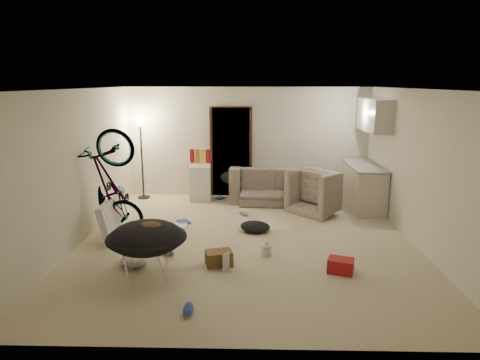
{
  "coord_description": "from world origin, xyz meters",
  "views": [
    {
      "loc": [
        0.06,
        -6.79,
        2.61
      ],
      "look_at": [
        -0.13,
        0.6,
        0.91
      ],
      "focal_mm": 32.0,
      "sensor_mm": 36.0,
      "label": 1
    }
  ],
  "objects_px": {
    "sofa": "(276,188)",
    "armchair": "(323,195)",
    "floor_lamp": "(141,141)",
    "saucer_chair": "(147,245)",
    "mini_fridge": "(200,183)",
    "juicer": "(266,249)",
    "bicycle": "(113,208)",
    "kitchen_counter": "(363,187)",
    "tv_box": "(112,219)",
    "drink_case_a": "(219,258)",
    "drink_case_b": "(341,266)"
  },
  "relations": [
    {
      "from": "kitchen_counter",
      "to": "drink_case_a",
      "type": "distance_m",
      "value": 4.13
    },
    {
      "from": "mini_fridge",
      "to": "armchair",
      "type": "bearing_deg",
      "value": -19.7
    },
    {
      "from": "saucer_chair",
      "to": "drink_case_a",
      "type": "height_order",
      "value": "saucer_chair"
    },
    {
      "from": "bicycle",
      "to": "juicer",
      "type": "distance_m",
      "value": 2.75
    },
    {
      "from": "floor_lamp",
      "to": "mini_fridge",
      "type": "relative_size",
      "value": 2.32
    },
    {
      "from": "sofa",
      "to": "juicer",
      "type": "xyz_separation_m",
      "value": [
        -0.32,
        -3.07,
        -0.2
      ]
    },
    {
      "from": "drink_case_a",
      "to": "juicer",
      "type": "distance_m",
      "value": 0.8
    },
    {
      "from": "kitchen_counter",
      "to": "sofa",
      "type": "distance_m",
      "value": 1.87
    },
    {
      "from": "saucer_chair",
      "to": "juicer",
      "type": "xyz_separation_m",
      "value": [
        1.65,
        0.76,
        -0.36
      ]
    },
    {
      "from": "bicycle",
      "to": "drink_case_b",
      "type": "distance_m",
      "value": 3.89
    },
    {
      "from": "sofa",
      "to": "armchair",
      "type": "bearing_deg",
      "value": 147.98
    },
    {
      "from": "mini_fridge",
      "to": "juicer",
      "type": "bearing_deg",
      "value": -69.86
    },
    {
      "from": "armchair",
      "to": "juicer",
      "type": "height_order",
      "value": "armchair"
    },
    {
      "from": "floor_lamp",
      "to": "sofa",
      "type": "distance_m",
      "value": 3.19
    },
    {
      "from": "tv_box",
      "to": "armchair",
      "type": "bearing_deg",
      "value": 22.29
    },
    {
      "from": "mini_fridge",
      "to": "drink_case_b",
      "type": "distance_m",
      "value": 4.46
    },
    {
      "from": "bicycle",
      "to": "drink_case_a",
      "type": "bearing_deg",
      "value": -114.22
    },
    {
      "from": "sofa",
      "to": "drink_case_b",
      "type": "height_order",
      "value": "sofa"
    },
    {
      "from": "mini_fridge",
      "to": "floor_lamp",
      "type": "bearing_deg",
      "value": 172.33
    },
    {
      "from": "bicycle",
      "to": "saucer_chair",
      "type": "distance_m",
      "value": 1.81
    },
    {
      "from": "kitchen_counter",
      "to": "bicycle",
      "type": "distance_m",
      "value": 5.08
    },
    {
      "from": "saucer_chair",
      "to": "tv_box",
      "type": "distance_m",
      "value": 1.76
    },
    {
      "from": "kitchen_counter",
      "to": "drink_case_b",
      "type": "relative_size",
      "value": 4.35
    },
    {
      "from": "kitchen_counter",
      "to": "saucer_chair",
      "type": "xyz_separation_m",
      "value": [
        -3.77,
        -3.38,
        0.02
      ]
    },
    {
      "from": "juicer",
      "to": "bicycle",
      "type": "bearing_deg",
      "value": 163.37
    },
    {
      "from": "sofa",
      "to": "bicycle",
      "type": "bearing_deg",
      "value": 41.68
    },
    {
      "from": "sofa",
      "to": "armchair",
      "type": "distance_m",
      "value": 1.16
    },
    {
      "from": "kitchen_counter",
      "to": "bicycle",
      "type": "xyz_separation_m",
      "value": [
        -4.73,
        -1.84,
        0.06
      ]
    },
    {
      "from": "floor_lamp",
      "to": "saucer_chair",
      "type": "height_order",
      "value": "floor_lamp"
    },
    {
      "from": "saucer_chair",
      "to": "juicer",
      "type": "distance_m",
      "value": 1.85
    },
    {
      "from": "floor_lamp",
      "to": "drink_case_a",
      "type": "xyz_separation_m",
      "value": [
        2.0,
        -3.65,
        -1.2
      ]
    },
    {
      "from": "mini_fridge",
      "to": "saucer_chair",
      "type": "distance_m",
      "value": 3.94
    },
    {
      "from": "saucer_chair",
      "to": "juicer",
      "type": "relative_size",
      "value": 4.68
    },
    {
      "from": "sofa",
      "to": "tv_box",
      "type": "xyz_separation_m",
      "value": [
        -2.92,
        -2.36,
        0.03
      ]
    },
    {
      "from": "armchair",
      "to": "drink_case_b",
      "type": "xyz_separation_m",
      "value": [
        -0.24,
        -2.98,
        -0.23
      ]
    },
    {
      "from": "mini_fridge",
      "to": "saucer_chair",
      "type": "bearing_deg",
      "value": -97.26
    },
    {
      "from": "sofa",
      "to": "drink_case_a",
      "type": "relative_size",
      "value": 5.38
    },
    {
      "from": "armchair",
      "to": "kitchen_counter",
      "type": "bearing_deg",
      "value": -118.69
    },
    {
      "from": "drink_case_a",
      "to": "drink_case_b",
      "type": "distance_m",
      "value": 1.73
    },
    {
      "from": "floor_lamp",
      "to": "kitchen_counter",
      "type": "distance_m",
      "value": 4.95
    },
    {
      "from": "mini_fridge",
      "to": "juicer",
      "type": "xyz_separation_m",
      "value": [
        1.38,
        -3.17,
        -0.29
      ]
    },
    {
      "from": "sofa",
      "to": "tv_box",
      "type": "bearing_deg",
      "value": 42.44
    },
    {
      "from": "saucer_chair",
      "to": "drink_case_b",
      "type": "xyz_separation_m",
      "value": [
        2.67,
        0.18,
        -0.36
      ]
    },
    {
      "from": "sofa",
      "to": "drink_case_a",
      "type": "height_order",
      "value": "sofa"
    },
    {
      "from": "floor_lamp",
      "to": "drink_case_a",
      "type": "bearing_deg",
      "value": -61.24
    },
    {
      "from": "bicycle",
      "to": "juicer",
      "type": "bearing_deg",
      "value": -99.61
    },
    {
      "from": "bicycle",
      "to": "juicer",
      "type": "height_order",
      "value": "bicycle"
    },
    {
      "from": "armchair",
      "to": "drink_case_a",
      "type": "xyz_separation_m",
      "value": [
        -1.96,
        -2.77,
        -0.22
      ]
    },
    {
      "from": "armchair",
      "to": "floor_lamp",
      "type": "bearing_deg",
      "value": 34.48
    },
    {
      "from": "saucer_chair",
      "to": "tv_box",
      "type": "bearing_deg",
      "value": 123.01
    }
  ]
}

